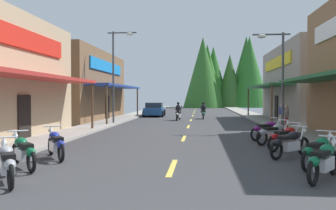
# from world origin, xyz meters

# --- Properties ---
(ground) EXTENTS (10.17, 79.02, 0.10)m
(ground) POSITION_xyz_m (0.00, 24.51, -0.05)
(ground) COLOR #38383A
(sidewalk_left) EXTENTS (2.19, 79.02, 0.12)m
(sidewalk_left) POSITION_xyz_m (-6.18, 24.51, 0.06)
(sidewalk_left) COLOR #9E9991
(sidewalk_left) RESTS_ON ground
(sidewalk_right) EXTENTS (2.19, 79.02, 0.12)m
(sidewalk_right) POSITION_xyz_m (6.18, 24.51, 0.06)
(sidewalk_right) COLOR gray
(sidewalk_right) RESTS_ON ground
(centerline_dashes) EXTENTS (0.16, 52.06, 0.01)m
(centerline_dashes) POSITION_xyz_m (0.00, 26.75, 0.01)
(centerline_dashes) COLOR #E0C64C
(centerline_dashes) RESTS_ON ground
(storefront_left_far) EXTENTS (9.74, 13.51, 5.86)m
(storefront_left_far) POSITION_xyz_m (-11.21, 26.76, 2.93)
(storefront_left_far) COLOR brown
(storefront_left_far) RESTS_ON ground
(storefront_right_far) EXTENTS (9.68, 13.42, 6.24)m
(storefront_right_far) POSITION_xyz_m (11.18, 27.53, 3.12)
(storefront_right_far) COLOR gray
(storefront_right_far) RESTS_ON ground
(streetlamp_left) EXTENTS (2.12, 0.30, 6.71)m
(streetlamp_left) POSITION_xyz_m (-5.18, 22.01, 4.32)
(streetlamp_left) COLOR #474C51
(streetlamp_left) RESTS_ON ground
(streetlamp_right) EXTENTS (2.12, 0.30, 5.68)m
(streetlamp_right) POSITION_xyz_m (5.15, 17.74, 3.75)
(streetlamp_right) COLOR #474C51
(streetlamp_right) RESTS_ON ground
(motorcycle_parked_right_0) EXTENTS (1.36, 1.78, 1.04)m
(motorcycle_parked_right_0) POSITION_xyz_m (3.77, 6.03, 0.49)
(motorcycle_parked_right_0) COLOR black
(motorcycle_parked_right_0) RESTS_ON ground
(motorcycle_parked_right_1) EXTENTS (1.48, 1.68, 1.04)m
(motorcycle_parked_right_1) POSITION_xyz_m (4.12, 7.47, 0.49)
(motorcycle_parked_right_1) COLOR black
(motorcycle_parked_right_1) RESTS_ON ground
(motorcycle_parked_right_2) EXTENTS (1.66, 1.50, 1.04)m
(motorcycle_parked_right_2) POSITION_xyz_m (3.74, 9.11, 0.49)
(motorcycle_parked_right_2) COLOR black
(motorcycle_parked_right_2) RESTS_ON ground
(motorcycle_parked_right_3) EXTENTS (1.69, 1.46, 1.04)m
(motorcycle_parked_right_3) POSITION_xyz_m (3.99, 10.72, 0.49)
(motorcycle_parked_right_3) COLOR black
(motorcycle_parked_right_3) RESTS_ON ground
(motorcycle_parked_right_4) EXTENTS (1.81, 1.31, 1.04)m
(motorcycle_parked_right_4) POSITION_xyz_m (3.91, 12.33, 0.49)
(motorcycle_parked_right_4) COLOR black
(motorcycle_parked_right_4) RESTS_ON ground
(motorcycle_parked_right_5) EXTENTS (1.81, 1.32, 1.04)m
(motorcycle_parked_right_5) POSITION_xyz_m (3.89, 13.79, 0.49)
(motorcycle_parked_right_5) COLOR black
(motorcycle_parked_right_5) RESTS_ON ground
(motorcycle_parked_left_0) EXTENTS (1.32, 1.80, 1.04)m
(motorcycle_parked_left_0) POSITION_xyz_m (-3.69, 5.05, 0.49)
(motorcycle_parked_left_0) COLOR black
(motorcycle_parked_left_0) RESTS_ON ground
(motorcycle_parked_left_1) EXTENTS (1.55, 1.62, 1.04)m
(motorcycle_parked_left_1) POSITION_xyz_m (-4.16, 6.66, 0.49)
(motorcycle_parked_left_1) COLOR black
(motorcycle_parked_left_1) RESTS_ON ground
(motorcycle_parked_left_2) EXTENTS (1.32, 1.80, 1.04)m
(motorcycle_parked_left_2) POSITION_xyz_m (-3.90, 8.26, 0.49)
(motorcycle_parked_left_2) COLOR black
(motorcycle_parked_left_2) RESTS_ON ground
(rider_cruising_lead) EXTENTS (0.61, 2.14, 1.57)m
(rider_cruising_lead) POSITION_xyz_m (-1.07, 26.72, 0.66)
(rider_cruising_lead) COLOR black
(rider_cruising_lead) RESTS_ON ground
(rider_cruising_trailing) EXTENTS (0.60, 2.14, 1.57)m
(rider_cruising_trailing) POSITION_xyz_m (1.06, 28.83, 0.66)
(rider_cruising_trailing) COLOR black
(rider_cruising_trailing) RESTS_ON ground
(pedestrian_by_shop) EXTENTS (0.29, 0.57, 1.54)m
(pedestrian_by_shop) POSITION_xyz_m (5.83, 18.22, 0.88)
(pedestrian_by_shop) COLOR maroon
(pedestrian_by_shop) RESTS_ON ground
(pedestrian_waiting) EXTENTS (0.39, 0.52, 1.56)m
(pedestrian_waiting) POSITION_xyz_m (6.23, 21.16, 0.90)
(pedestrian_waiting) COLOR #B2A599
(pedestrian_waiting) RESTS_ON ground
(parked_car_curbside) EXTENTS (2.20, 4.37, 1.40)m
(parked_car_curbside) POSITION_xyz_m (-3.88, 32.47, 0.69)
(parked_car_curbside) COLOR #1E4C8C
(parked_car_curbside) RESTS_ON ground
(treeline_backdrop) EXTENTS (16.04, 13.05, 13.83)m
(treeline_backdrop) POSITION_xyz_m (5.57, 63.81, 6.21)
(treeline_backdrop) COLOR #296823
(treeline_backdrop) RESTS_ON ground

